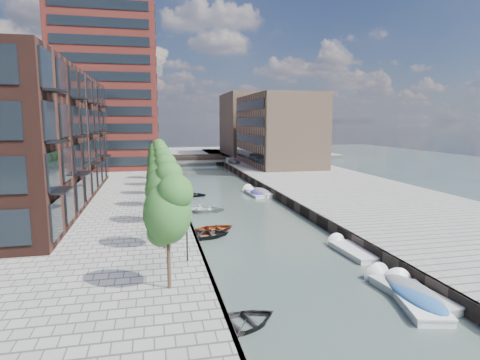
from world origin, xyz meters
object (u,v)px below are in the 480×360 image
object	(u,v)px
sloop_4	(191,196)
motorboat_0	(413,297)
tree_2	(161,174)
sloop_1	(202,238)
car	(234,161)
tree_3	(159,165)
tree_0	(167,209)
tree_4	(158,159)
bridge	(195,159)
sloop_3	(201,212)
tree_6	(157,151)
motorboat_2	(349,250)
motorboat_4	(258,192)
motorboat_1	(405,291)
sloop_2	(213,231)
tree_1	(163,187)
tree_5	(157,154)
sloop_0	(239,327)
motorboat_3	(255,194)

from	to	relation	value
sloop_4	motorboat_0	distance (m)	34.99
tree_2	sloop_1	world-z (taller)	tree_2
tree_2	sloop_4	bearing A→B (deg)	76.60
car	tree_3	bearing A→B (deg)	-127.61
tree_0	tree_4	world-z (taller)	same
bridge	sloop_4	xyz separation A→B (m)	(-4.32, -36.44, -1.39)
sloop_3	sloop_4	bearing A→B (deg)	21.79
tree_6	motorboat_2	xyz separation A→B (m)	(13.66, -35.80, -5.21)
tree_2	tree_6	size ratio (longest dim) A/B	1.00
tree_2	motorboat_0	bearing A→B (deg)	-51.34
motorboat_0	motorboat_4	size ratio (longest dim) A/B	0.95
motorboat_1	motorboat_4	size ratio (longest dim) A/B	0.97
tree_3	motorboat_4	distance (m)	17.37
motorboat_4	motorboat_2	bearing A→B (deg)	-89.01
sloop_3	car	size ratio (longest dim) A/B	1.54
tree_2	motorboat_1	size ratio (longest dim) A/B	1.02
tree_6	sloop_4	xyz separation A→B (m)	(4.18, -10.44, -5.31)
sloop_1	tree_4	bearing A→B (deg)	8.14
tree_0	motorboat_0	xyz separation A→B (m)	(13.03, -2.29, -5.09)
bridge	tree_4	distance (m)	41.08
motorboat_1	sloop_3	bearing A→B (deg)	110.46
tree_2	sloop_2	bearing A→B (deg)	-0.47
sloop_4	motorboat_4	world-z (taller)	motorboat_4
tree_1	motorboat_2	world-z (taller)	tree_1
tree_1	tree_3	bearing A→B (deg)	90.00
tree_3	tree_5	bearing A→B (deg)	90.00
tree_4	car	xyz separation A→B (m)	(16.00, 33.14, -3.73)
bridge	tree_6	world-z (taller)	tree_6
tree_5	motorboat_0	world-z (taller)	tree_5
sloop_4	motorboat_4	bearing A→B (deg)	-70.90
tree_1	sloop_1	distance (m)	8.14
motorboat_0	sloop_0	bearing A→B (deg)	-175.88
bridge	tree_0	bearing A→B (deg)	-97.13
tree_2	sloop_2	world-z (taller)	tree_2
bridge	motorboat_2	bearing A→B (deg)	-85.23
tree_3	tree_4	world-z (taller)	same
tree_4	sloop_0	size ratio (longest dim) A/B	1.42
sloop_3	sloop_4	world-z (taller)	sloop_3
sloop_0	motorboat_3	world-z (taller)	motorboat_3
motorboat_3	tree_3	bearing A→B (deg)	-143.47
bridge	motorboat_2	distance (m)	62.03
sloop_0	sloop_2	world-z (taller)	sloop_0
tree_4	motorboat_4	bearing A→B (deg)	12.97
tree_6	sloop_2	distance (m)	28.87
sloop_2	sloop_4	world-z (taller)	sloop_2
sloop_2	sloop_4	xyz separation A→B (m)	(-0.24, 17.60, 0.00)
sloop_0	motorboat_0	size ratio (longest dim) A/B	0.73
tree_4	tree_6	distance (m)	14.00
bridge	motorboat_3	size ratio (longest dim) A/B	2.83
sloop_0	sloop_1	world-z (taller)	sloop_1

